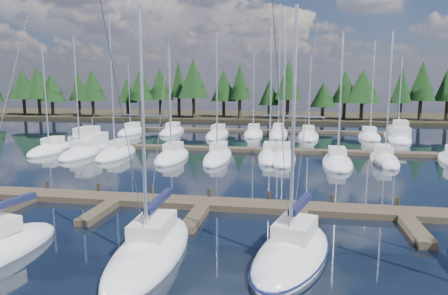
% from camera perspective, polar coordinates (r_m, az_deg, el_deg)
% --- Properties ---
extents(ground, '(260.00, 260.00, 0.00)m').
position_cam_1_polar(ground, '(37.71, 1.37, -3.01)').
color(ground, black).
rests_on(ground, ground).
extents(far_shore, '(220.00, 30.00, 0.60)m').
position_cam_1_polar(far_shore, '(96.93, 6.68, 4.47)').
color(far_shore, '#2E2719').
rests_on(far_shore, ground).
extents(main_dock, '(44.00, 6.13, 0.90)m').
position_cam_1_polar(main_dock, '(25.62, -2.90, -8.37)').
color(main_dock, '#493E2E').
rests_on(main_dock, ground).
extents(back_docks, '(50.00, 21.80, 0.40)m').
position_cam_1_polar(back_docks, '(56.84, 4.31, 1.24)').
color(back_docks, '#493E2E').
rests_on(back_docks, ground).
extents(front_sailboat_3, '(3.05, 8.80, 11.90)m').
position_cam_1_polar(front_sailboat_3, '(19.29, -10.43, -14.26)').
color(front_sailboat_3, white).
rests_on(front_sailboat_3, ground).
extents(front_sailboat_4, '(4.93, 8.33, 11.84)m').
position_cam_1_polar(front_sailboat_4, '(18.99, 9.74, -14.64)').
color(front_sailboat_4, white).
rests_on(front_sailboat_4, ground).
extents(back_sailboat_rows, '(46.91, 32.90, 16.51)m').
position_cam_1_polar(back_sailboat_rows, '(52.11, 3.61, 0.62)').
color(back_sailboat_rows, white).
rests_on(back_sailboat_rows, ground).
extents(motor_yacht_left, '(3.27, 9.56, 4.77)m').
position_cam_1_polar(motor_yacht_left, '(50.33, -18.67, 0.15)').
color(motor_yacht_left, white).
rests_on(motor_yacht_left, ground).
extents(motor_yacht_right, '(4.34, 9.77, 4.73)m').
position_cam_1_polar(motor_yacht_right, '(61.69, 23.76, 1.41)').
color(motor_yacht_right, white).
rests_on(motor_yacht_right, ground).
extents(tree_line, '(186.00, 11.98, 12.74)m').
position_cam_1_polar(tree_line, '(86.76, 6.04, 8.60)').
color(tree_line, black).
rests_on(tree_line, far_shore).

